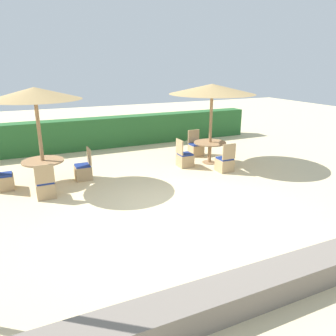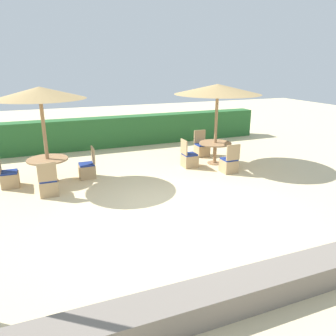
{
  "view_description": "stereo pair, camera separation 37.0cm",
  "coord_description": "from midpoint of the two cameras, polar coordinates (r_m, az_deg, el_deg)",
  "views": [
    {
      "loc": [
        -3.09,
        -6.17,
        3.29
      ],
      "look_at": [
        0.0,
        0.6,
        0.9
      ],
      "focal_mm": 35.0,
      "sensor_mm": 36.0,
      "label": 1
    },
    {
      "loc": [
        -2.75,
        -6.32,
        3.29
      ],
      "look_at": [
        0.0,
        0.6,
        0.9
      ],
      "focal_mm": 35.0,
      "sensor_mm": 36.0,
      "label": 2
    }
  ],
  "objects": [
    {
      "name": "hedge_row",
      "position": [
        13.64,
        -11.74,
        6.08
      ],
      "size": [
        13.0,
        0.7,
        1.21
      ],
      "primitive_type": "cube",
      "color": "#28602D",
      "rests_on": "ground_plane"
    },
    {
      "name": "patio_chair_back_right_north",
      "position": [
        12.21,
        4.0,
        3.41
      ],
      "size": [
        0.46,
        0.46,
        0.93
      ],
      "rotation": [
        0.0,
        0.0,
        3.14
      ],
      "color": "tan",
      "rests_on": "ground_plane"
    },
    {
      "name": "patio_chair_back_right_south",
      "position": [
        10.48,
        8.87,
        0.79
      ],
      "size": [
        0.46,
        0.46,
        0.93
      ],
      "color": "tan",
      "rests_on": "ground_plane"
    },
    {
      "name": "parasol_back_right",
      "position": [
        10.94,
        6.71,
        13.46
      ],
      "size": [
        2.81,
        2.81,
        2.65
      ],
      "color": "#93704C",
      "rests_on": "ground_plane"
    },
    {
      "name": "patio_chair_back_left_south",
      "position": [
        8.97,
        -21.65,
        -3.24
      ],
      "size": [
        0.46,
        0.46,
        0.93
      ],
      "color": "tan",
      "rests_on": "ground_plane"
    },
    {
      "name": "round_table_back_right",
      "position": [
        11.24,
        6.36,
        3.75
      ],
      "size": [
        1.09,
        1.09,
        0.73
      ],
      "color": "#93704C",
      "rests_on": "ground_plane"
    },
    {
      "name": "stone_border",
      "position": [
        5.29,
        15.65,
        -18.7
      ],
      "size": [
        10.0,
        0.56,
        0.41
      ],
      "primitive_type": "cube",
      "color": "slate",
      "rests_on": "ground_plane"
    },
    {
      "name": "patio_chair_back_left_west",
      "position": [
        9.99,
        -27.68,
        -1.96
      ],
      "size": [
        0.46,
        0.46,
        0.93
      ],
      "rotation": [
        0.0,
        0.0,
        -1.57
      ],
      "color": "tan",
      "rests_on": "ground_plane"
    },
    {
      "name": "parasol_back_left",
      "position": [
        9.53,
        -23.28,
        11.76
      ],
      "size": [
        2.44,
        2.44,
        2.7
      ],
      "color": "#93704C",
      "rests_on": "ground_plane"
    },
    {
      "name": "patio_chair_back_right_west",
      "position": [
        10.86,
        1.93,
        1.6
      ],
      "size": [
        0.46,
        0.46,
        0.93
      ],
      "rotation": [
        0.0,
        0.0,
        -1.57
      ],
      "color": "tan",
      "rests_on": "ground_plane"
    },
    {
      "name": "round_table_back_left",
      "position": [
        9.88,
        -21.91,
        0.47
      ],
      "size": [
        1.14,
        1.14,
        0.7
      ],
      "color": "#93704C",
      "rests_on": "ground_plane"
    },
    {
      "name": "ground_plane",
      "position": [
        7.64,
        0.49,
        -7.71
      ],
      "size": [
        40.0,
        40.0,
        0.0
      ],
      "primitive_type": "plane",
      "color": "beige"
    },
    {
      "name": "patio_chair_back_left_east",
      "position": [
        10.02,
        -15.52,
        -0.45
      ],
      "size": [
        0.46,
        0.46,
        0.93
      ],
      "rotation": [
        0.0,
        0.0,
        1.57
      ],
      "color": "tan",
      "rests_on": "ground_plane"
    }
  ]
}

